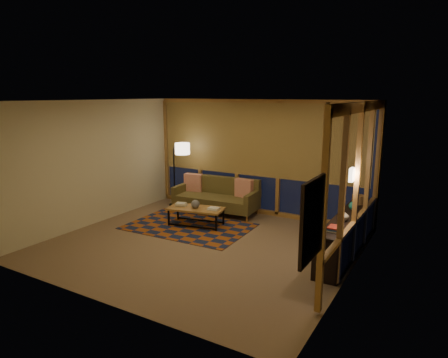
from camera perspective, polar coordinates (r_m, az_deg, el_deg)
The scene contains 21 objects.
floor at distance 7.74m, azimuth -3.28°, elevation -9.31°, with size 5.50×5.00×0.01m, color #83674F.
ceiling at distance 7.21m, azimuth -3.55°, elevation 11.10°, with size 5.50×5.00×0.01m, color white.
walls at distance 7.36m, azimuth -3.41°, elevation 0.53°, with size 5.51×5.01×2.70m.
window_wall_back at distance 9.44m, azimuth 4.78°, elevation 3.07°, with size 5.30×0.16×2.60m, color #B58840, non-canonical shape.
window_wall_right at distance 6.89m, azimuth 18.46°, elevation -0.88°, with size 0.16×3.70×2.60m, color #B58840, non-canonical shape.
wall_art at distance 4.55m, azimuth 12.39°, elevation -5.72°, with size 0.06×0.74×0.94m, color red, non-canonical shape.
wall_sconce at distance 6.71m, azimuth 17.80°, elevation 0.59°, with size 0.12×0.18×0.22m, color #FFE7C2, non-canonical shape.
sofa at distance 9.60m, azimuth -1.18°, elevation -2.45°, with size 2.01×0.82×0.82m, color brown, non-canonical shape.
pillow_left at distance 10.08m, azimuth -4.41°, elevation -0.46°, with size 0.46×0.15×0.46m, color red, non-canonical shape.
pillow_right at distance 9.46m, azimuth 2.88°, elevation -1.27°, with size 0.45×0.15×0.45m, color red, non-canonical shape.
area_rug at distance 8.74m, azimuth -5.06°, elevation -6.76°, with size 2.60×1.73×0.01m, color brown.
coffee_table at distance 8.75m, azimuth -4.00°, elevation -5.38°, with size 1.20×0.55×0.40m, color #B58840, non-canonical shape.
book_stack_a at distance 8.86m, azimuth -6.16°, elevation -3.63°, with size 0.22×0.17×0.06m, color beige, non-canonical shape.
book_stack_b at distance 8.52m, azimuth -1.52°, elevation -4.25°, with size 0.27×0.21×0.05m, color beige, non-canonical shape.
ceramic_pot at distance 8.64m, azimuth -4.12°, elevation -3.57°, with size 0.19×0.19×0.19m, color black.
floor_lamp at distance 10.25m, azimuth -7.14°, elevation 0.77°, with size 0.55×0.36×1.66m, color black, non-canonical shape.
bookshelf at distance 7.57m, azimuth 17.18°, elevation -7.51°, with size 0.40×2.82×0.70m, color black, non-canonical shape.
basket at distance 8.25m, azimuth 18.62°, elevation -2.79°, with size 0.23×0.23×0.18m, color olive.
teal_bowl at distance 7.77m, azimuth 17.99°, elevation -3.68°, with size 0.17×0.17×0.17m, color #197368.
vase at distance 7.09m, azimuth 16.72°, elevation -5.00°, with size 0.18×0.18×0.19m, color tan.
shelf_book_stack at distance 6.56m, azimuth 15.45°, elevation -6.84°, with size 0.18×0.25×0.07m, color beige, non-canonical shape.
Camera 1 is at (4.00, -6.00, 2.82)m, focal length 32.00 mm.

